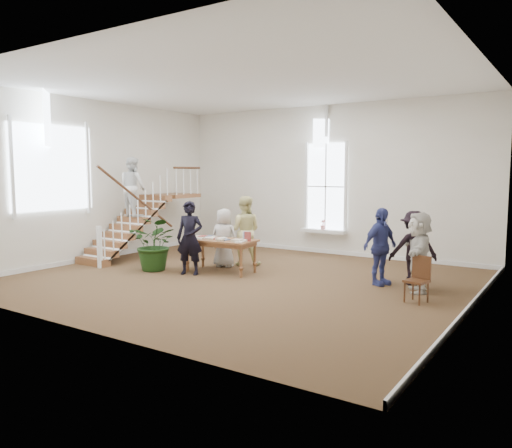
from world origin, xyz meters
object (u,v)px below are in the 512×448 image
Objects in this scene: library_table at (220,243)px; woman_cluster_b at (413,248)px; woman_cluster_c at (419,252)px; elderly_woman at (224,238)px; woman_cluster_a at (380,246)px; person_yellow at (244,231)px; side_chair at (419,277)px; police_officer at (190,238)px; floor_plant at (156,244)px.

woman_cluster_b is (4.41, 1.27, 0.08)m from library_table.
woman_cluster_c reaches higher than woman_cluster_b.
woman_cluster_b reaches higher than elderly_woman.
woman_cluster_a is at bearing 7.22° from library_table.
woman_cluster_c is (4.75, -0.49, -0.09)m from person_yellow.
elderly_woman is 5.35m from side_chair.
police_officer is 1.08m from floor_plant.
woman_cluster_c is at bearing 84.45° from woman_cluster_b.
library_table is 1.34× the size of floor_plant.
side_chair is at bearing 79.57° from woman_cluster_b.
police_officer is (-0.44, -0.64, 0.16)m from library_table.
woman_cluster_a reaches higher than floor_plant.
person_yellow reaches higher than library_table.
woman_cluster_c is 6.36m from floor_plant.
person_yellow is (-0.04, 1.11, 0.19)m from library_table.
police_officer is 1.26m from elderly_woman.
woman_cluster_a is at bearing 16.35° from floor_plant.
woman_cluster_a is 1.02× the size of woman_cluster_c.
library_table is at bearing 66.04° from person_yellow.
police_officer is 5.41m from side_chair.
police_officer is 4.50m from woman_cluster_a.
side_chair is at bearing 157.13° from elderly_woman.
elderly_woman is at bearing -109.36° from woman_cluster_c.
woman_cluster_b is at bearing 173.68° from elderly_woman.
woman_cluster_a reaches higher than woman_cluster_b.
side_chair is at bearing 139.14° from person_yellow.
woman_cluster_b is at bearing 155.85° from person_yellow.
police_officer is 5.30m from woman_cluster_c.
woman_cluster_c is at bearing 2.57° from library_table.
woman_cluster_a reaches higher than woman_cluster_c.
side_chair is (0.53, -1.46, -0.33)m from woman_cluster_b.
elderly_woman is 1.73× the size of side_chair.
library_table is 4.59m from woman_cluster_b.
floor_plant is at bearing -97.16° from woman_cluster_c.
woman_cluster_b reaches higher than library_table.
library_table is 1.67m from floor_plant.
woman_cluster_c reaches higher than library_table.
woman_cluster_b is (4.45, 0.16, -0.11)m from person_yellow.
police_officer is at bearing 71.18° from elderly_woman.
floor_plant is at bearing 164.92° from police_officer.
floor_plant is (-1.50, -0.74, -0.06)m from library_table.
floor_plant is (-1.46, -1.85, -0.24)m from person_yellow.
person_yellow reaches higher than floor_plant.
elderly_woman is 0.94× the size of woman_cluster_b.
woman_cluster_c reaches higher than side_chair.
elderly_woman is 1.13× the size of floor_plant.
library_table is at bearing -14.29° from woman_cluster_b.
person_yellow reaches higher than police_officer.
side_chair is at bearing -15.49° from police_officer.
person_yellow is at bearing 178.96° from side_chair.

